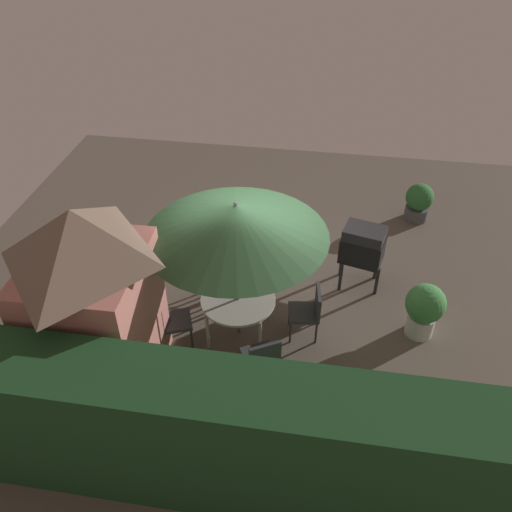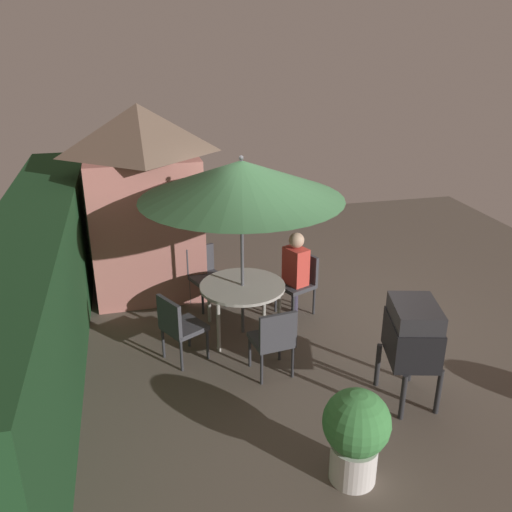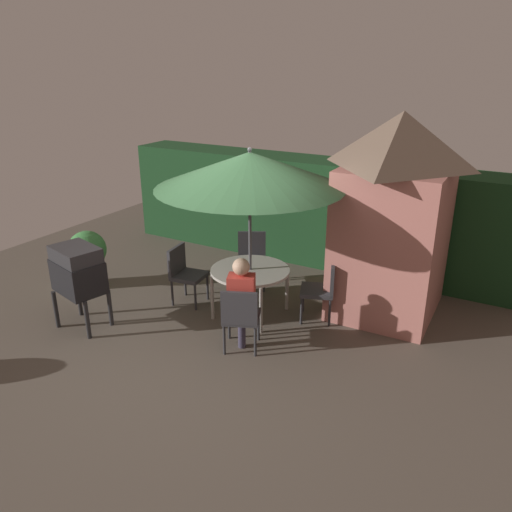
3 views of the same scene
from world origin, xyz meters
name	(u,v)px [view 3 (image 3 of 3)]	position (x,y,z in m)	size (l,w,h in m)	color
ground_plane	(205,341)	(0.00, 0.00, 0.00)	(11.00, 11.00, 0.00)	brown
hedge_backdrop	(312,210)	(0.00, 3.50, 0.95)	(7.49, 0.88, 1.90)	#193D1E
garden_shed	(394,215)	(1.84, 2.14, 1.49)	(1.53, 1.76, 2.93)	#B26B60
patio_table	(250,273)	(0.14, 0.98, 0.66)	(1.15, 1.15, 0.72)	#B2ADA3
patio_umbrella	(250,170)	(0.14, 0.98, 2.17)	(2.60, 2.60, 2.47)	#4C4C51
bbq_grill	(78,271)	(-1.73, -0.51, 0.85)	(0.80, 0.66, 1.20)	black
chair_near_shed	(241,315)	(0.55, 0.04, 0.52)	(0.61, 0.61, 0.90)	#38383D
chair_far_side	(323,287)	(1.13, 1.36, 0.52)	(0.60, 0.60, 0.90)	#38383D
chair_toward_hedge	(252,256)	(-0.37, 1.90, 0.52)	(0.63, 0.63, 0.90)	#38383D
chair_toward_house	(184,271)	(-0.95, 0.83, 0.52)	(0.52, 0.52, 0.90)	#38383D
potted_plant_by_shed	(88,255)	(-2.71, 0.54, 0.54)	(0.62, 0.62, 0.95)	silver
person_in_red	(241,293)	(0.51, 0.12, 0.78)	(0.41, 0.36, 1.26)	#CC3D33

